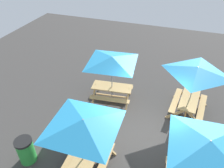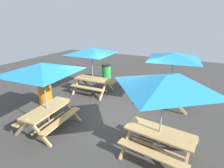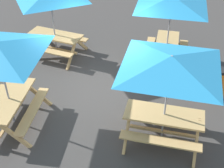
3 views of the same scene
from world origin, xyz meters
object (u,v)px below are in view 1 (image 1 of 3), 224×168
(picnic_table_1, at_px, (112,63))
(trash_bin_green, at_px, (26,150))
(picnic_table_0, at_px, (84,127))
(picnic_table_2, at_px, (196,74))
(picnic_table_3, at_px, (208,149))

(picnic_table_1, bearing_deg, trash_bin_green, -119.26)
(picnic_table_0, relative_size, picnic_table_2, 1.21)
(picnic_table_2, bearing_deg, picnic_table_1, 101.36)
(picnic_table_1, bearing_deg, picnic_table_0, -90.30)
(picnic_table_1, distance_m, trash_bin_green, 4.66)
(picnic_table_0, bearing_deg, picnic_table_1, 4.91)
(picnic_table_0, xyz_separation_m, trash_bin_green, (-2.11, -0.37, -1.49))
(picnic_table_1, xyz_separation_m, picnic_table_3, (3.78, -3.35, 0.00))
(picnic_table_1, distance_m, picnic_table_3, 5.05)
(picnic_table_0, xyz_separation_m, picnic_table_1, (-0.42, 3.71, 0.00))
(picnic_table_0, relative_size, picnic_table_3, 1.00)
(trash_bin_green, bearing_deg, picnic_table_2, 40.68)
(picnic_table_0, distance_m, picnic_table_1, 3.74)
(picnic_table_0, bearing_deg, picnic_table_3, -85.47)
(picnic_table_1, bearing_deg, picnic_table_3, -48.37)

